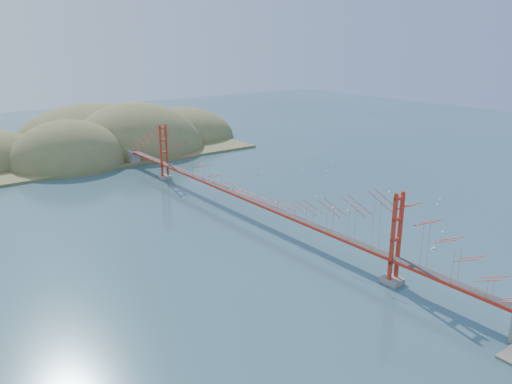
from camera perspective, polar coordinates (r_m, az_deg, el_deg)
ground at (r=84.42m, az=-0.92°, el=-2.83°), size 320.00×320.00×0.00m
bridge at (r=82.43m, az=-1.02°, el=1.79°), size 2.20×94.40×12.00m
far_headlands at (r=144.23m, az=-16.60°, el=4.90°), size 84.00×58.00×25.00m
sailboat_10 at (r=82.82m, az=20.56°, el=-4.27°), size 0.55×0.60×0.68m
sailboat_3 at (r=112.28m, az=0.70°, el=2.34°), size 0.64×0.64×0.67m
sailboat_17 at (r=122.91m, az=8.59°, el=3.46°), size 0.59×0.51×0.67m
sailboat_7 at (r=114.08m, az=8.11°, el=2.41°), size 0.58×0.55×0.65m
sailboat_8 at (r=132.18m, az=5.28°, el=4.55°), size 0.70×0.70×0.73m
sailboat_15 at (r=128.32m, az=1.29°, el=4.22°), size 0.49×0.50×0.57m
sailboat_2 at (r=94.62m, az=16.67°, el=-1.25°), size 0.63×0.55×0.72m
sailboat_14 at (r=99.54m, az=20.28°, el=-0.70°), size 0.61×0.61×0.65m
sailboat_4 at (r=114.00m, az=5.30°, el=2.50°), size 0.59×0.60×0.68m
sailboat_13 at (r=101.15m, az=15.00°, el=0.07°), size 0.64×0.64×0.67m
sailboat_1 at (r=88.55m, az=10.51°, el=-2.06°), size 0.59×0.61×0.69m
sailboat_6 at (r=76.21m, az=19.61°, el=-6.02°), size 0.66×0.66×0.74m
sailboat_16 at (r=95.17m, az=6.97°, el=-0.53°), size 0.65×0.65×0.69m
sailboat_5 at (r=95.86m, az=20.04°, el=-1.34°), size 0.56×0.63×0.72m
sailboat_0 at (r=89.76m, az=8.81°, el=-1.70°), size 0.48×0.60×0.71m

